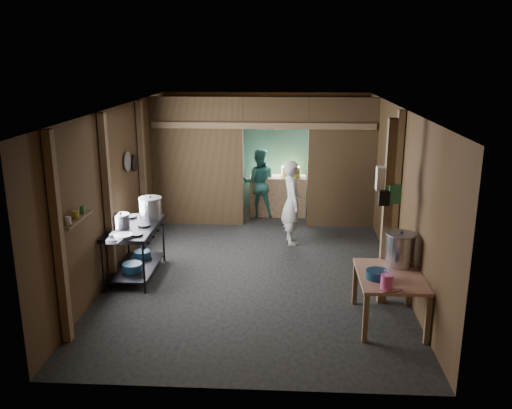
# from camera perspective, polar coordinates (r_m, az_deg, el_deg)

# --- Properties ---
(floor) EXTENTS (4.50, 7.00, 0.00)m
(floor) POSITION_cam_1_polar(r_m,az_deg,el_deg) (9.11, 0.07, -6.34)
(floor) COLOR black
(floor) RESTS_ON ground
(ceiling) EXTENTS (4.50, 7.00, 0.00)m
(ceiling) POSITION_cam_1_polar(r_m,az_deg,el_deg) (8.49, 0.08, 10.17)
(ceiling) COLOR black
(ceiling) RESTS_ON ground
(wall_back) EXTENTS (4.50, 0.00, 2.60)m
(wall_back) POSITION_cam_1_polar(r_m,az_deg,el_deg) (12.13, 1.01, 5.61)
(wall_back) COLOR #4C341A
(wall_back) RESTS_ON ground
(wall_front) EXTENTS (4.50, 0.00, 2.60)m
(wall_front) POSITION_cam_1_polar(r_m,az_deg,el_deg) (5.39, -2.03, -7.40)
(wall_front) COLOR #4C341A
(wall_front) RESTS_ON ground
(wall_left) EXTENTS (0.00, 7.00, 2.60)m
(wall_left) POSITION_cam_1_polar(r_m,az_deg,el_deg) (9.11, -14.21, 1.77)
(wall_left) COLOR #4C341A
(wall_left) RESTS_ON ground
(wall_right) EXTENTS (0.00, 7.00, 2.60)m
(wall_right) POSITION_cam_1_polar(r_m,az_deg,el_deg) (8.87, 14.74, 1.37)
(wall_right) COLOR #4C341A
(wall_right) RESTS_ON ground
(partition_left) EXTENTS (1.85, 0.10, 2.60)m
(partition_left) POSITION_cam_1_polar(r_m,az_deg,el_deg) (10.99, -6.21, 4.48)
(partition_left) COLOR brown
(partition_left) RESTS_ON floor
(partition_right) EXTENTS (1.35, 0.10, 2.60)m
(partition_right) POSITION_cam_1_polar(r_m,az_deg,el_deg) (10.90, 9.05, 4.28)
(partition_right) COLOR brown
(partition_right) RESTS_ON floor
(partition_header) EXTENTS (1.30, 0.10, 0.60)m
(partition_header) POSITION_cam_1_polar(r_m,az_deg,el_deg) (10.69, 2.10, 9.67)
(partition_header) COLOR brown
(partition_header) RESTS_ON wall_back
(turquoise_panel) EXTENTS (4.40, 0.06, 2.50)m
(turquoise_panel) POSITION_cam_1_polar(r_m,az_deg,el_deg) (12.08, 0.99, 5.33)
(turquoise_panel) COLOR #5B9C97
(turquoise_panel) RESTS_ON wall_back
(back_counter) EXTENTS (1.20, 0.50, 0.85)m
(back_counter) POSITION_cam_1_polar(r_m,az_deg,el_deg) (11.77, 2.34, 0.93)
(back_counter) COLOR #967B57
(back_counter) RESTS_ON floor
(wall_clock) EXTENTS (0.20, 0.03, 0.20)m
(wall_clock) POSITION_cam_1_polar(r_m,az_deg,el_deg) (11.93, 2.21, 8.35)
(wall_clock) COLOR white
(wall_clock) RESTS_ON wall_back
(post_left_a) EXTENTS (0.10, 0.12, 2.60)m
(post_left_a) POSITION_cam_1_polar(r_m,az_deg,el_deg) (6.75, -20.10, -3.55)
(post_left_a) COLOR #967B57
(post_left_a) RESTS_ON floor
(post_left_b) EXTENTS (0.10, 0.12, 2.60)m
(post_left_b) POSITION_cam_1_polar(r_m,az_deg,el_deg) (8.35, -15.35, 0.45)
(post_left_b) COLOR #967B57
(post_left_b) RESTS_ON floor
(post_left_c) EXTENTS (0.10, 0.12, 2.60)m
(post_left_c) POSITION_cam_1_polar(r_m,az_deg,el_deg) (10.21, -11.86, 3.38)
(post_left_c) COLOR #967B57
(post_left_c) RESTS_ON floor
(post_right) EXTENTS (0.10, 0.12, 2.60)m
(post_right) POSITION_cam_1_polar(r_m,az_deg,el_deg) (8.67, 14.54, 1.05)
(post_right) COLOR #967B57
(post_right) RESTS_ON floor
(post_free) EXTENTS (0.12, 0.12, 2.60)m
(post_free) POSITION_cam_1_polar(r_m,az_deg,el_deg) (7.57, 13.64, -0.99)
(post_free) COLOR #967B57
(post_free) RESTS_ON floor
(cross_beam) EXTENTS (4.40, 0.12, 0.12)m
(cross_beam) POSITION_cam_1_polar(r_m,az_deg,el_deg) (10.68, 0.73, 8.32)
(cross_beam) COLOR #967B57
(cross_beam) RESTS_ON wall_left
(pan_lid_big) EXTENTS (0.03, 0.34, 0.34)m
(pan_lid_big) POSITION_cam_1_polar(r_m,az_deg,el_deg) (9.40, -13.40, 4.42)
(pan_lid_big) COLOR gray
(pan_lid_big) RESTS_ON wall_left
(pan_lid_small) EXTENTS (0.03, 0.30, 0.30)m
(pan_lid_small) POSITION_cam_1_polar(r_m,az_deg,el_deg) (9.79, -12.71, 4.31)
(pan_lid_small) COLOR black
(pan_lid_small) RESTS_ON wall_left
(wall_shelf) EXTENTS (0.14, 0.80, 0.03)m
(wall_shelf) POSITION_cam_1_polar(r_m,az_deg,el_deg) (7.14, -18.41, -1.51)
(wall_shelf) COLOR #967B57
(wall_shelf) RESTS_ON wall_left
(jar_white) EXTENTS (0.07, 0.07, 0.10)m
(jar_white) POSITION_cam_1_polar(r_m,az_deg,el_deg) (6.90, -19.20, -1.60)
(jar_white) COLOR white
(jar_white) RESTS_ON wall_shelf
(jar_yellow) EXTENTS (0.08, 0.08, 0.10)m
(jar_yellow) POSITION_cam_1_polar(r_m,az_deg,el_deg) (7.13, -18.46, -1.01)
(jar_yellow) COLOR gold
(jar_yellow) RESTS_ON wall_shelf
(jar_green) EXTENTS (0.06, 0.06, 0.10)m
(jar_green) POSITION_cam_1_polar(r_m,az_deg,el_deg) (7.32, -17.84, -0.52)
(jar_green) COLOR #308751
(jar_green) RESTS_ON wall_shelf
(bag_white) EXTENTS (0.22, 0.15, 0.32)m
(bag_white) POSITION_cam_1_polar(r_m,az_deg,el_deg) (7.51, 13.39, 2.69)
(bag_white) COLOR white
(bag_white) RESTS_ON post_free
(bag_green) EXTENTS (0.16, 0.12, 0.24)m
(bag_green) POSITION_cam_1_polar(r_m,az_deg,el_deg) (7.44, 14.40, 1.08)
(bag_green) COLOR #308751
(bag_green) RESTS_ON post_free
(bag_black) EXTENTS (0.14, 0.10, 0.20)m
(bag_black) POSITION_cam_1_polar(r_m,az_deg,el_deg) (7.41, 13.34, 0.69)
(bag_black) COLOR black
(bag_black) RESTS_ON post_free
(gas_range) EXTENTS (0.72, 1.40, 0.83)m
(gas_range) POSITION_cam_1_polar(r_m,az_deg,el_deg) (8.73, -12.61, -4.82)
(gas_range) COLOR black
(gas_range) RESTS_ON floor
(prep_table) EXTENTS (0.83, 1.13, 0.67)m
(prep_table) POSITION_cam_1_polar(r_m,az_deg,el_deg) (7.34, 13.83, -9.60)
(prep_table) COLOR tan
(prep_table) RESTS_ON floor
(stove_pot_large) EXTENTS (0.38, 0.38, 0.37)m
(stove_pot_large) POSITION_cam_1_polar(r_m,az_deg,el_deg) (8.89, -11.05, -0.42)
(stove_pot_large) COLOR #B0B0BB
(stove_pot_large) RESTS_ON gas_range
(stove_pot_med) EXTENTS (0.33, 0.33, 0.23)m
(stove_pot_med) POSITION_cam_1_polar(r_m,az_deg,el_deg) (8.54, -14.05, -1.74)
(stove_pot_med) COLOR #B0B0BB
(stove_pot_med) RESTS_ON gas_range
(frying_pan) EXTENTS (0.33, 0.52, 0.07)m
(frying_pan) POSITION_cam_1_polar(r_m,az_deg,el_deg) (8.10, -13.81, -3.23)
(frying_pan) COLOR gray
(frying_pan) RESTS_ON gas_range
(blue_tub_front) EXTENTS (0.31, 0.31, 0.13)m
(blue_tub_front) POSITION_cam_1_polar(r_m,az_deg,el_deg) (8.61, -12.90, -6.47)
(blue_tub_front) COLOR navy
(blue_tub_front) RESTS_ON gas_range
(blue_tub_back) EXTENTS (0.27, 0.27, 0.11)m
(blue_tub_back) POSITION_cam_1_polar(r_m,az_deg,el_deg) (9.15, -11.89, -5.15)
(blue_tub_back) COLOR navy
(blue_tub_back) RESTS_ON gas_range
(stock_pot) EXTENTS (0.51, 0.51, 0.47)m
(stock_pot) POSITION_cam_1_polar(r_m,az_deg,el_deg) (7.48, 14.97, -4.65)
(stock_pot) COLOR #B0B0BB
(stock_pot) RESTS_ON prep_table
(wash_basin) EXTENTS (0.36, 0.36, 0.11)m
(wash_basin) POSITION_cam_1_polar(r_m,az_deg,el_deg) (7.03, 12.66, -7.20)
(wash_basin) COLOR navy
(wash_basin) RESTS_ON prep_table
(pink_bucket) EXTENTS (0.19, 0.19, 0.17)m
(pink_bucket) POSITION_cam_1_polar(r_m,az_deg,el_deg) (6.76, 13.61, -7.90)
(pink_bucket) COLOR #F656A7
(pink_bucket) RESTS_ON prep_table
(knife) EXTENTS (0.30, 0.13, 0.01)m
(knife) POSITION_cam_1_polar(r_m,az_deg,el_deg) (6.71, 14.09, -8.88)
(knife) COLOR #B0B0BB
(knife) RESTS_ON prep_table
(yellow_tub) EXTENTS (0.40, 0.40, 0.22)m
(yellow_tub) POSITION_cam_1_polar(r_m,az_deg,el_deg) (11.64, 3.70, 3.47)
(yellow_tub) COLOR gold
(yellow_tub) RESTS_ON back_counter
(cook) EXTENTS (0.47, 0.63, 1.56)m
(cook) POSITION_cam_1_polar(r_m,az_deg,el_deg) (9.92, 3.81, 0.23)
(cook) COLOR silver
(cook) RESTS_ON floor
(worker_back) EXTENTS (0.72, 0.56, 1.47)m
(worker_back) POSITION_cam_1_polar(r_m,az_deg,el_deg) (11.62, 0.35, 2.32)
(worker_back) COLOR #2E746F
(worker_back) RESTS_ON floor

